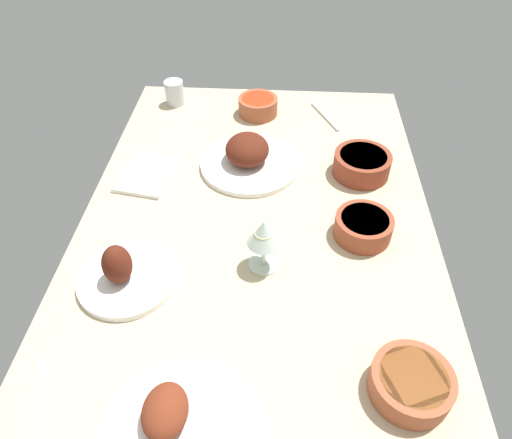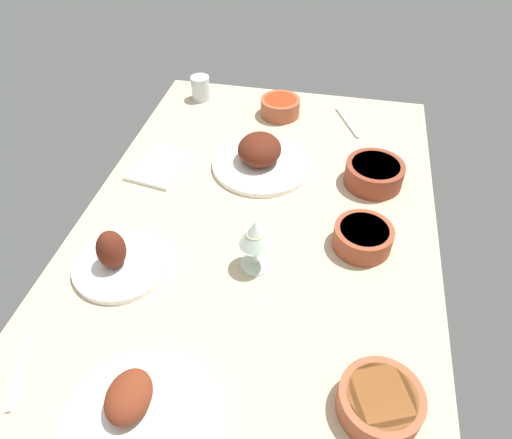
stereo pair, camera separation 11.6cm
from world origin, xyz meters
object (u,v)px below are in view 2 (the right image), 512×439
object	(u,v)px
plate_center_main	(136,415)
bowl_potatoes	(374,173)
bowl_onions	(363,237)
fork_loose	(18,370)
water_tumbler	(201,88)
plate_near_viewer	(118,259)
folded_napkin	(161,165)
wine_glass	(255,235)
spoon_loose	(347,122)
plate_far_side	(261,157)
bowl_sauce	(280,106)
bowl_soup	(380,401)

from	to	relation	value
plate_center_main	bowl_potatoes	world-z (taller)	plate_center_main
bowl_onions	fork_loose	world-z (taller)	bowl_onions
bowl_potatoes	water_tumbler	bearing A→B (deg)	59.30
plate_near_viewer	folded_napkin	world-z (taller)	plate_near_viewer
water_tumbler	fork_loose	world-z (taller)	water_tumbler
wine_glass	spoon_loose	xyz separation A→B (cm)	(65.55, -17.19, -9.53)
bowl_potatoes	fork_loose	distance (cm)	96.52
plate_far_side	folded_napkin	world-z (taller)	plate_far_side
fork_loose	spoon_loose	world-z (taller)	same
bowl_onions	water_tumbler	xyz separation A→B (cm)	(60.52, 57.93, 0.93)
plate_center_main	bowl_onions	size ratio (longest dim) A/B	1.97
plate_center_main	fork_loose	xyz separation A→B (cm)	(4.16, 25.89, -1.38)
spoon_loose	bowl_potatoes	bearing A→B (deg)	-9.05
folded_napkin	fork_loose	xyz separation A→B (cm)	(-66.36, 4.73, -0.20)
folded_napkin	fork_loose	distance (cm)	66.53
bowl_sauce	plate_near_viewer	bearing A→B (deg)	160.88
bowl_soup	bowl_potatoes	distance (cm)	65.00
plate_far_side	plate_near_viewer	distance (cm)	50.92
bowl_soup	wine_glass	bearing A→B (deg)	44.38
plate_center_main	water_tumbler	xyz separation A→B (cm)	(110.95, 20.78, 2.28)
bowl_soup	bowl_potatoes	bearing A→B (deg)	2.11
plate_far_side	wine_glass	world-z (taller)	wine_glass
spoon_loose	bowl_onions	bearing A→B (deg)	-18.58
plate_near_viewer	bowl_potatoes	distance (cm)	71.03
plate_far_side	bowl_soup	bearing A→B (deg)	-152.63
plate_center_main	fork_loose	world-z (taller)	plate_center_main
plate_far_side	plate_near_viewer	world-z (taller)	plate_near_viewer
bowl_soup	bowl_onions	bearing A→B (deg)	6.39
bowl_soup	folded_napkin	xyz separation A→B (cm)	(60.16, 62.79, -2.35)
plate_near_viewer	fork_loose	size ratio (longest dim) A/B	1.34
bowl_sauce	bowl_onions	bearing A→B (deg)	-152.31
bowl_sauce	wine_glass	world-z (taller)	wine_glass
plate_near_viewer	bowl_sauce	size ratio (longest dim) A/B	1.71
plate_center_main	wine_glass	bearing A→B (deg)	-18.71
plate_near_viewer	bowl_onions	bearing A→B (deg)	-71.72
bowl_sauce	bowl_onions	distance (cm)	62.55
plate_center_main	bowl_sauce	distance (cm)	106.13
plate_near_viewer	folded_napkin	bearing A→B (deg)	5.70
plate_center_main	bowl_sauce	xyz separation A→B (cm)	(105.81, -8.09, 1.37)
plate_far_side	bowl_soup	xyz separation A→B (cm)	(-66.73, -34.54, -0.19)
plate_far_side	folded_napkin	bearing A→B (deg)	103.09
wine_glass	fork_loose	world-z (taller)	wine_glass
bowl_onions	wine_glass	world-z (taller)	wine_glass
water_tumbler	fork_loose	distance (cm)	106.98
bowl_sauce	spoon_loose	size ratio (longest dim) A/B	0.71
folded_napkin	bowl_soup	bearing A→B (deg)	-133.77
bowl_potatoes	wine_glass	size ratio (longest dim) A/B	1.14
water_tumbler	spoon_loose	xyz separation A→B (cm)	(-6.09, -51.28, -3.65)
plate_far_side	water_tumbler	bearing A→B (deg)	39.46
plate_near_viewer	water_tumbler	distance (cm)	78.62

